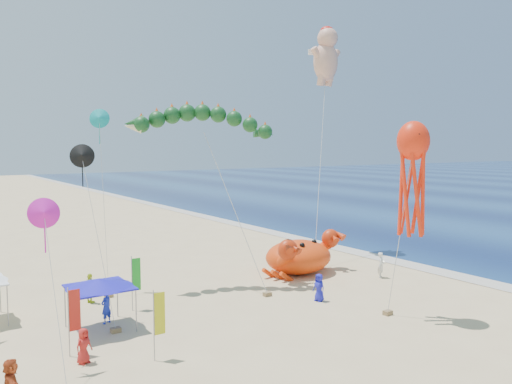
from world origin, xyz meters
TOP-DOWN VIEW (x-y plane):
  - ground at (0.00, 0.00)m, footprint 320.00×320.00m
  - foam_strip at (12.00, 0.00)m, footprint 320.00×320.00m
  - crab_inflatable at (2.94, 3.41)m, footprint 7.10×5.56m
  - dragon_kite at (-4.57, 4.63)m, footprint 9.88×7.14m
  - cherub_kite at (10.47, 8.93)m, footprint 7.39×6.62m
  - octopus_kite at (1.71, -7.54)m, footprint 1.86×1.95m
  - canopy_blue at (-12.95, 0.41)m, footprint 3.35×3.35m
  - feather_flags at (-14.17, -1.00)m, footprint 9.82×7.18m
  - beachgoers at (-11.85, -1.21)m, footprint 26.42×12.09m
  - small_kites at (-14.67, 2.46)m, footprint 10.43×14.29m

SIDE VIEW (x-z plane):
  - ground at x=0.00m, z-range 0.00..0.00m
  - foam_strip at x=12.00m, z-range 0.01..0.01m
  - beachgoers at x=-11.85m, z-range -0.04..1.82m
  - crab_inflatable at x=2.94m, z-range -0.18..2.93m
  - feather_flags at x=-14.17m, z-range 0.41..3.61m
  - canopy_blue at x=-12.95m, z-range 1.09..3.79m
  - small_kites at x=-14.67m, z-range 1.96..13.97m
  - octopus_kite at x=1.71m, z-range 2.79..13.65m
  - dragon_kite at x=-4.57m, z-range 4.90..16.89m
  - cherub_kite at x=10.47m, z-range 7.60..27.80m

